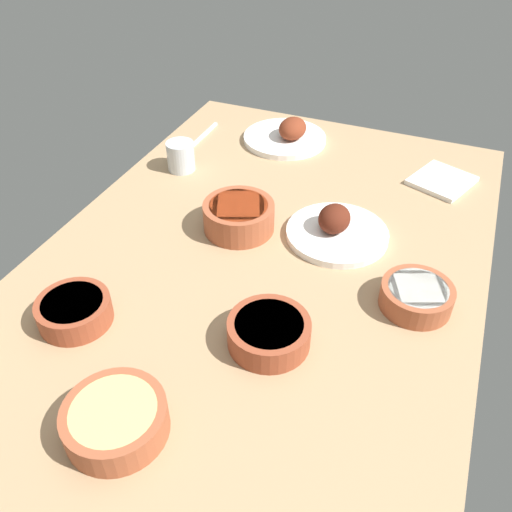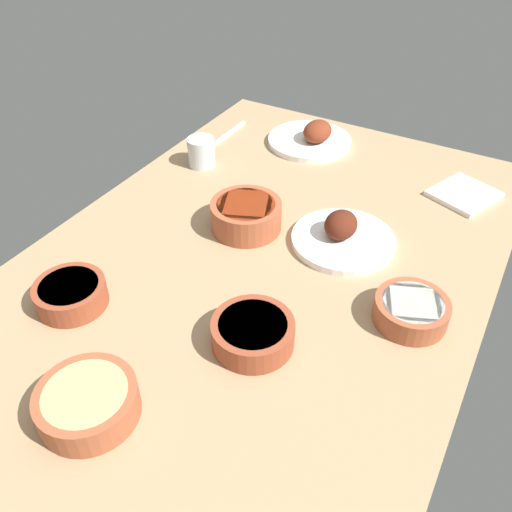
{
  "view_description": "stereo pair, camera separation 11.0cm",
  "coord_description": "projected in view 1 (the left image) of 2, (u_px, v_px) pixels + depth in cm",
  "views": [
    {
      "loc": [
        -78.45,
        -32.21,
        75.56
      ],
      "look_at": [
        0.0,
        0.0,
        6.0
      ],
      "focal_mm": 37.8,
      "sensor_mm": 36.0,
      "label": 1
    },
    {
      "loc": [
        -73.65,
        -42.06,
        75.56
      ],
      "look_at": [
        0.0,
        0.0,
        6.0
      ],
      "focal_mm": 37.8,
      "sensor_mm": 36.0,
      "label": 2
    }
  ],
  "objects": [
    {
      "name": "folded_napkin",
      "position": [
        442.0,
        181.0,
        1.35
      ],
      "size": [
        18.04,
        17.28,
        1.2
      ],
      "primitive_type": "cube",
      "rotation": [
        0.0,
        0.0,
        -0.37
      ],
      "color": "white",
      "rests_on": "dining_table"
    },
    {
      "name": "plate_center_main",
      "position": [
        287.0,
        135.0,
        1.51
      ],
      "size": [
        23.22,
        23.22,
        7.06
      ],
      "color": "white",
      "rests_on": "dining_table"
    },
    {
      "name": "bowl_sauce",
      "position": [
        239.0,
        216.0,
        1.18
      ],
      "size": [
        15.69,
        15.69,
        6.41
      ],
      "color": "#A35133",
      "rests_on": "dining_table"
    },
    {
      "name": "bowl_cream",
      "position": [
        416.0,
        297.0,
        1.0
      ],
      "size": [
        13.49,
        13.49,
        4.6
      ],
      "color": "#A35133",
      "rests_on": "dining_table"
    },
    {
      "name": "bowl_pasta",
      "position": [
        115.0,
        419.0,
        0.79
      ],
      "size": [
        15.61,
        15.61,
        5.13
      ],
      "color": "#A35133",
      "rests_on": "dining_table"
    },
    {
      "name": "dining_table",
      "position": [
        256.0,
        271.0,
        1.12
      ],
      "size": [
        140.0,
        90.0,
        4.0
      ],
      "primitive_type": "cube",
      "color": "tan",
      "rests_on": "ground"
    },
    {
      "name": "water_tumbler",
      "position": [
        181.0,
        156.0,
        1.38
      ],
      "size": [
        7.09,
        7.09,
        7.51
      ],
      "primitive_type": "cylinder",
      "color": "silver",
      "rests_on": "dining_table"
    },
    {
      "name": "plate_near_viewer",
      "position": [
        336.0,
        229.0,
        1.17
      ],
      "size": [
        22.29,
        22.29,
        7.31
      ],
      "color": "white",
      "rests_on": "dining_table"
    },
    {
      "name": "bowl_onions",
      "position": [
        74.0,
        310.0,
        0.97
      ],
      "size": [
        13.36,
        13.36,
        4.7
      ],
      "color": "brown",
      "rests_on": "dining_table"
    },
    {
      "name": "bowl_soup",
      "position": [
        269.0,
        332.0,
        0.93
      ],
      "size": [
        14.52,
        14.52,
        4.88
      ],
      "color": "brown",
      "rests_on": "dining_table"
    },
    {
      "name": "fork_loose",
      "position": [
        202.0,
        137.0,
        1.54
      ],
      "size": [
        18.7,
        1.02,
        0.8
      ],
      "primitive_type": "cube",
      "rotation": [
        0.0,
        0.0,
        3.14
      ],
      "color": "silver",
      "rests_on": "dining_table"
    }
  ]
}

